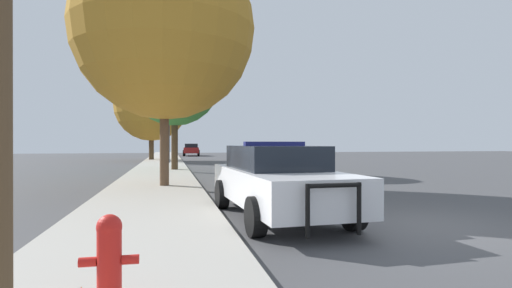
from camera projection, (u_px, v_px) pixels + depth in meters
The scene contains 10 objects.
ground_plane at pixel (423, 226), 7.46m from camera, with size 110.00×110.00×0.00m, color #474749.
sidewalk_left at pixel (140, 236), 6.37m from camera, with size 3.00×110.00×0.13m.
police_car at pixel (277, 180), 8.31m from camera, with size 2.24×5.04×1.58m.
fire_hydrant at pixel (109, 258), 3.46m from camera, with size 0.50×0.22×0.81m.
traffic_light at pixel (188, 109), 28.56m from camera, with size 3.53×0.35×5.52m.
car_background_distant at pixel (191, 149), 46.88m from camera, with size 2.12×4.77×1.43m.
car_background_oncoming at pixel (262, 154), 27.70m from camera, with size 2.10×4.53×1.42m.
tree_sidewalk_mid at pixel (175, 80), 21.23m from camera, with size 4.92×4.92×7.24m.
tree_sidewalk_far at pixel (151, 104), 33.66m from camera, with size 6.19×6.19×7.77m.
tree_sidewalk_near at pixel (164, 30), 13.30m from camera, with size 6.03×6.03×8.22m.
Camera 1 is at (-4.64, -6.61, 1.56)m, focal length 28.00 mm.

